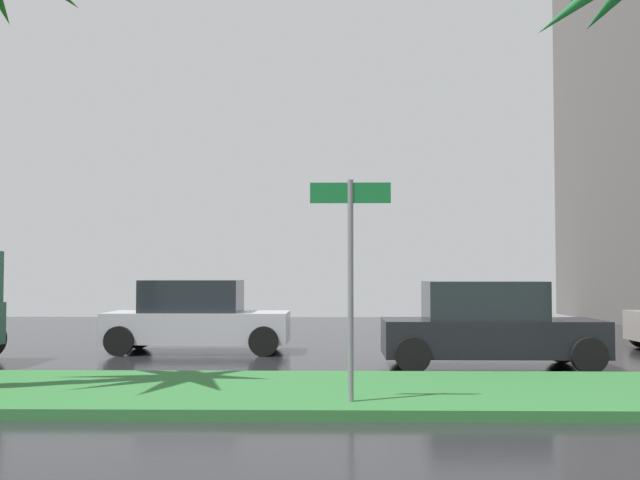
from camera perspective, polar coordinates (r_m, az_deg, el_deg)
The scene contains 5 objects.
ground_plane at distance 13.03m, azimuth -0.23°, elevation -10.96°, with size 90.00×42.00×0.10m, color black.
median_strip at distance 12.02m, azimuth -0.35°, elevation -11.07°, with size 85.50×4.00×0.15m, color #2D6B33.
street_name_sign at distance 10.57m, azimuth 2.24°, elevation -1.34°, with size 1.10×0.08×3.00m.
car_in_traffic_leading at distance 18.93m, azimuth -9.03°, elevation -5.62°, with size 4.30×2.02×1.72m.
car_in_traffic_second at distance 16.00m, azimuth 12.23°, elevation -6.18°, with size 4.30×2.02×1.72m.
Camera 1 is at (0.32, -3.88, 1.86)m, focal length 43.74 mm.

